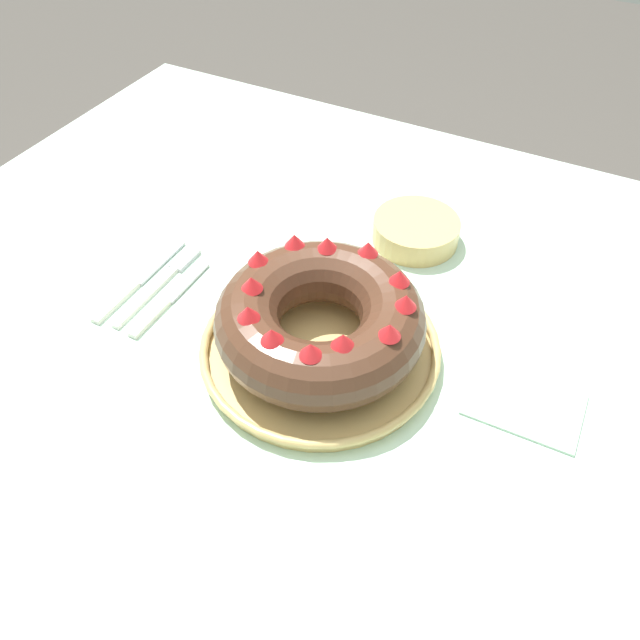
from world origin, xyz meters
TOP-DOWN VIEW (x-y plane):
  - ground_plane at (0.00, 0.00)m, footprint 8.00×8.00m
  - dining_table at (0.00, 0.00)m, footprint 1.53×1.27m
  - serving_dish at (-0.01, -0.01)m, footprint 0.33×0.33m
  - bundt_cake at (-0.01, -0.01)m, footprint 0.28×0.28m
  - fork at (-0.29, 0.01)m, footprint 0.02×0.19m
  - serving_knife at (-0.33, -0.02)m, footprint 0.02×0.21m
  - cake_knife at (-0.26, -0.03)m, footprint 0.02×0.18m
  - side_bowl at (0.01, 0.28)m, footprint 0.14×0.14m
  - napkin at (0.26, 0.04)m, footprint 0.14×0.10m

SIDE VIEW (x-z plane):
  - ground_plane at x=0.00m, z-range 0.00..0.00m
  - dining_table at x=0.00m, z-range 0.31..1.08m
  - napkin at x=0.26m, z-range 0.77..0.77m
  - fork at x=-0.29m, z-range 0.77..0.77m
  - serving_knife at x=-0.33m, z-range 0.77..0.78m
  - cake_knife at x=-0.26m, z-range 0.77..0.78m
  - serving_dish at x=-0.01m, z-range 0.77..0.79m
  - side_bowl at x=0.01m, z-range 0.77..0.81m
  - bundt_cake at x=-0.01m, z-range 0.78..0.89m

